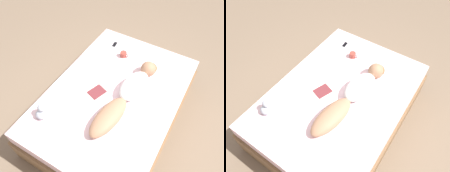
# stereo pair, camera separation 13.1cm
# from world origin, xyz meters

# --- Properties ---
(ground_plane) EXTENTS (12.00, 12.00, 0.00)m
(ground_plane) POSITION_xyz_m (0.00, 0.00, 0.00)
(ground_plane) COLOR #7A6651
(bed) EXTENTS (1.62, 2.29, 0.60)m
(bed) POSITION_xyz_m (0.00, 0.00, 0.30)
(bed) COLOR brown
(bed) RESTS_ON ground_plane
(person) EXTENTS (0.39, 1.35, 0.20)m
(person) POSITION_xyz_m (0.18, 0.03, 0.69)
(person) COLOR #A37556
(person) RESTS_ON bed
(open_magazine) EXTENTS (0.59, 0.45, 0.01)m
(open_magazine) POSITION_xyz_m (-0.32, -0.06, 0.61)
(open_magazine) COLOR silver
(open_magazine) RESTS_ON bed
(coffee_mug) EXTENTS (0.13, 0.09, 0.08)m
(coffee_mug) POSITION_xyz_m (-0.22, 0.66, 0.64)
(coffee_mug) COLOR #993D33
(coffee_mug) RESTS_ON bed
(cell_phone) EXTENTS (0.07, 0.14, 0.01)m
(cell_phone) POSITION_xyz_m (-0.46, 0.82, 0.61)
(cell_phone) COLOR silver
(cell_phone) RESTS_ON bed
(plush_toy) EXTENTS (0.13, 0.15, 0.19)m
(plush_toy) POSITION_xyz_m (-0.56, -0.71, 0.69)
(plush_toy) COLOR #B2BCCC
(plush_toy) RESTS_ON bed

